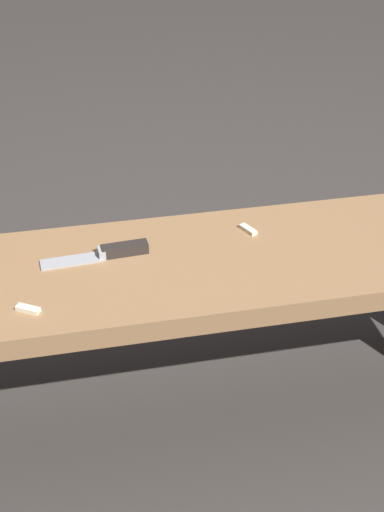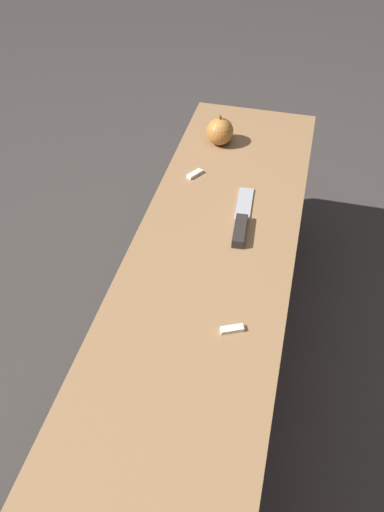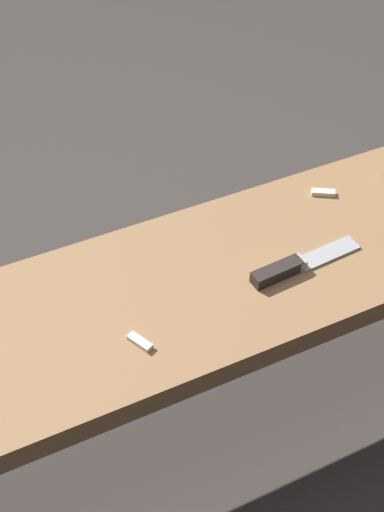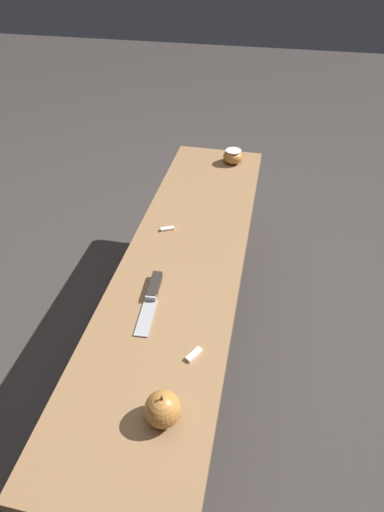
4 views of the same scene
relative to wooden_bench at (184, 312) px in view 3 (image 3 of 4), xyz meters
The scene contains 5 objects.
ground_plane 0.35m from the wooden_bench, ahead, with size 8.00×8.00×0.00m, color #383330.
wooden_bench is the anchor object (origin of this frame).
knife 0.18m from the wooden_bench, 165.47° to the left, with size 0.20×0.04×0.02m.
apple_slice_near_knife 0.33m from the wooden_bench, 163.59° to the right, with size 0.04×0.03×0.01m.
apple_slice_center 0.14m from the wooden_bench, 35.97° to the left, with size 0.03×0.04×0.01m.
Camera 3 is at (0.31, 0.68, 1.20)m, focal length 50.00 mm.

